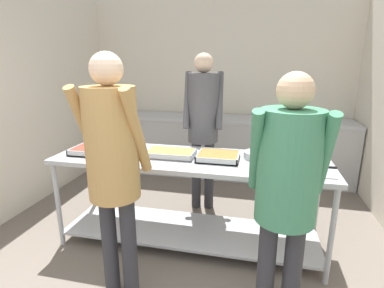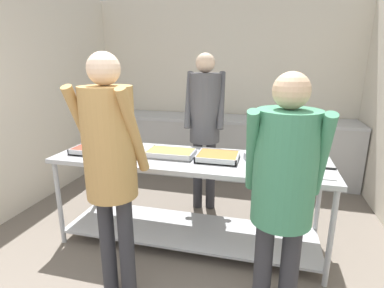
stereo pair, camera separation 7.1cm
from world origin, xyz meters
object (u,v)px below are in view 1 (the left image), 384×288
(serving_tray_roast, at_px, (218,157))
(guest_serving_left, at_px, (287,180))
(serving_tray_vegetables, at_px, (171,154))
(serving_tray_greens, at_px, (95,150))
(cook_behind_counter, at_px, (203,116))
(plate_stack, at_px, (128,154))
(sauce_pan, at_px, (300,169))
(water_bottle, at_px, (207,109))
(broccoli_bowl, at_px, (256,154))
(guest_serving_right, at_px, (113,156))

(serving_tray_roast, xyz_separation_m, guest_serving_left, (0.52, -0.75, 0.13))
(serving_tray_vegetables, bearing_deg, serving_tray_greens, -175.09)
(serving_tray_vegetables, distance_m, cook_behind_counter, 0.80)
(cook_behind_counter, bearing_deg, plate_stack, -121.53)
(plate_stack, xyz_separation_m, cook_behind_counter, (0.53, 0.86, 0.23))
(sauce_pan, xyz_separation_m, guest_serving_left, (-0.14, -0.51, 0.11))
(serving_tray_roast, bearing_deg, water_bottle, 103.05)
(serving_tray_vegetables, relative_size, broccoli_bowl, 1.94)
(broccoli_bowl, xyz_separation_m, sauce_pan, (0.34, -0.34, 0.01))
(serving_tray_greens, relative_size, serving_tray_roast, 1.12)
(serving_tray_roast, xyz_separation_m, cook_behind_counter, (-0.28, 0.74, 0.23))
(guest_serving_left, bearing_deg, plate_stack, 154.82)
(broccoli_bowl, bearing_deg, plate_stack, -168.62)
(sauce_pan, bearing_deg, water_bottle, 117.46)
(plate_stack, distance_m, sauce_pan, 1.48)
(guest_serving_right, relative_size, cook_behind_counter, 0.98)
(sauce_pan, bearing_deg, cook_behind_counter, 134.09)
(guest_serving_right, xyz_separation_m, water_bottle, (0.16, 2.68, -0.09))
(sauce_pan, distance_m, guest_serving_right, 1.39)
(broccoli_bowl, relative_size, water_bottle, 0.89)
(guest_serving_right, bearing_deg, broccoli_bowl, 44.02)
(serving_tray_roast, xyz_separation_m, guest_serving_right, (-0.60, -0.79, 0.21))
(guest_serving_left, relative_size, cook_behind_counter, 0.92)
(serving_tray_vegetables, relative_size, guest_serving_right, 0.25)
(plate_stack, relative_size, serving_tray_roast, 0.66)
(broccoli_bowl, distance_m, sauce_pan, 0.48)
(cook_behind_counter, distance_m, water_bottle, 1.16)
(serving_tray_roast, relative_size, cook_behind_counter, 0.20)
(serving_tray_roast, bearing_deg, guest_serving_right, -127.13)
(guest_serving_left, height_order, cook_behind_counter, cook_behind_counter)
(plate_stack, distance_m, guest_serving_right, 0.73)
(plate_stack, relative_size, water_bottle, 0.95)
(cook_behind_counter, bearing_deg, sauce_pan, -45.91)
(serving_tray_greens, distance_m, sauce_pan, 1.84)
(guest_serving_right, bearing_deg, plate_stack, 107.41)
(serving_tray_vegetables, bearing_deg, serving_tray_roast, 1.16)
(serving_tray_greens, relative_size, broccoli_bowl, 1.82)
(broccoli_bowl, bearing_deg, water_bottle, 113.27)
(serving_tray_greens, distance_m, broccoli_bowl, 1.51)
(plate_stack, relative_size, serving_tray_vegetables, 0.55)
(serving_tray_greens, relative_size, sauce_pan, 1.10)
(sauce_pan, distance_m, cook_behind_counter, 1.37)
(cook_behind_counter, relative_size, water_bottle, 7.11)
(water_bottle, bearing_deg, broccoli_bowl, -66.73)
(guest_serving_right, bearing_deg, sauce_pan, 23.74)
(plate_stack, bearing_deg, broccoli_bowl, 11.38)
(serving_tray_greens, distance_m, water_bottle, 2.09)
(serving_tray_roast, bearing_deg, plate_stack, -171.33)
(water_bottle, bearing_deg, plate_stack, -100.45)
(cook_behind_counter, bearing_deg, water_bottle, 97.87)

